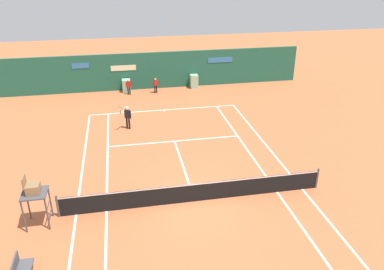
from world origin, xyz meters
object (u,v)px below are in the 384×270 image
(player_on_baseline, at_px, (127,116))
(tennis_ball_near_service_line, at_px, (110,157))
(ball_kid_right_post, at_px, (129,86))
(tennis_ball_mid_court, at_px, (185,115))
(umpire_chair, at_px, (34,192))
(ball_kid_centre_post, at_px, (156,84))
(tennis_ball_by_sideline, at_px, (209,159))

(player_on_baseline, xyz_separation_m, tennis_ball_near_service_line, (-1.14, -3.80, -0.89))
(player_on_baseline, height_order, ball_kid_right_post, player_on_baseline)
(ball_kid_right_post, relative_size, tennis_ball_mid_court, 18.72)
(umpire_chair, relative_size, ball_kid_centre_post, 1.89)
(player_on_baseline, height_order, ball_kid_centre_post, player_on_baseline)
(player_on_baseline, distance_m, tennis_ball_near_service_line, 4.07)
(ball_kid_centre_post, bearing_deg, tennis_ball_by_sideline, 86.91)
(player_on_baseline, distance_m, ball_kid_centre_post, 7.32)
(ball_kid_centre_post, distance_m, tennis_ball_near_service_line, 11.30)
(umpire_chair, xyz_separation_m, tennis_ball_mid_court, (8.04, 10.66, -1.54))
(player_on_baseline, bearing_deg, tennis_ball_near_service_line, 100.52)
(umpire_chair, height_order, ball_kid_right_post, umpire_chair)
(tennis_ball_near_service_line, relative_size, tennis_ball_by_sideline, 1.00)
(umpire_chair, height_order, tennis_ball_mid_court, umpire_chair)
(player_on_baseline, bearing_deg, tennis_ball_by_sideline, 157.06)
(tennis_ball_near_service_line, bearing_deg, ball_kid_centre_post, 71.00)
(tennis_ball_mid_court, bearing_deg, tennis_ball_near_service_line, -134.16)
(ball_kid_right_post, bearing_deg, tennis_ball_near_service_line, 91.62)
(umpire_chair, bearing_deg, tennis_ball_by_sideline, 116.18)
(tennis_ball_near_service_line, distance_m, tennis_ball_by_sideline, 5.55)
(umpire_chair, bearing_deg, ball_kid_centre_post, 157.72)
(tennis_ball_near_service_line, bearing_deg, umpire_chair, -118.36)
(tennis_ball_mid_court, bearing_deg, ball_kid_centre_post, 105.26)
(player_on_baseline, height_order, tennis_ball_mid_court, player_on_baseline)
(ball_kid_right_post, bearing_deg, player_on_baseline, 96.64)
(umpire_chair, bearing_deg, tennis_ball_mid_court, 142.99)
(tennis_ball_by_sideline, bearing_deg, tennis_ball_near_service_line, 166.50)
(umpire_chair, distance_m, ball_kid_right_post, 16.65)
(tennis_ball_near_service_line, height_order, tennis_ball_mid_court, same)
(ball_kid_right_post, relative_size, tennis_ball_near_service_line, 18.72)
(ball_kid_right_post, xyz_separation_m, tennis_ball_by_sideline, (3.90, -11.96, -0.70))
(tennis_ball_by_sideline, bearing_deg, ball_kid_centre_post, 98.18)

